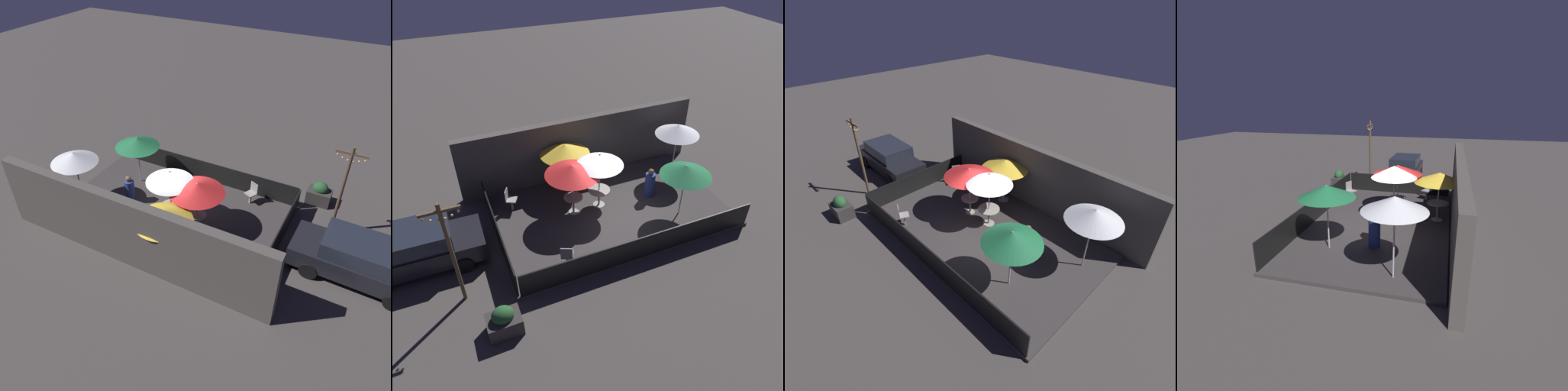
{
  "view_description": "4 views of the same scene",
  "coord_description": "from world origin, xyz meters",
  "views": [
    {
      "loc": [
        -6.56,
        10.33,
        10.27
      ],
      "look_at": [
        -0.99,
        -0.13,
        1.23
      ],
      "focal_mm": 35.0,
      "sensor_mm": 36.0,
      "label": 1
    },
    {
      "loc": [
        -5.5,
        -10.52,
        9.91
      ],
      "look_at": [
        -0.91,
        0.15,
        1.04
      ],
      "focal_mm": 35.0,
      "sensor_mm": 36.0,
      "label": 2
    },
    {
      "loc": [
        6.72,
        -6.63,
        8.25
      ],
      "look_at": [
        -0.76,
        0.5,
        1.29
      ],
      "focal_mm": 28.0,
      "sensor_mm": 36.0,
      "label": 3
    },
    {
      "loc": [
        11.3,
        2.56,
        5.08
      ],
      "look_at": [
        -0.86,
        -0.52,
        1.04
      ],
      "focal_mm": 28.0,
      "sensor_mm": 36.0,
      "label": 4
    }
  ],
  "objects": [
    {
      "name": "planter_box",
      "position": [
        -5.15,
        -3.64,
        0.44
      ],
      "size": [
        0.99,
        0.7,
        1.02
      ],
      "color": "#332D2D",
      "rests_on": "ground_plane"
    },
    {
      "name": "patio_umbrella_1",
      "position": [
        -1.38,
        0.48,
        2.13
      ],
      "size": [
        2.1,
        2.1,
        2.2
      ],
      "color": "#B2B2B7",
      "rests_on": "patio_deck"
    },
    {
      "name": "fence_side_left",
      "position": [
        -4.5,
        0.0,
        0.59
      ],
      "size": [
        0.05,
        5.37,
        0.95
      ],
      "color": "black",
      "rests_on": "patio_deck"
    },
    {
      "name": "ground_plane",
      "position": [
        0.0,
        0.0,
        0.0
      ],
      "size": [
        60.0,
        60.0,
        0.0
      ],
      "primitive_type": "plane",
      "color": "#423D3A"
    },
    {
      "name": "patio_umbrella_0",
      "position": [
        -0.26,
        0.51,
        2.29
      ],
      "size": [
        1.83,
        1.83,
        2.41
      ],
      "color": "#B2B2B7",
      "rests_on": "patio_deck"
    },
    {
      "name": "dining_table_0",
      "position": [
        -0.26,
        0.51,
        0.73
      ],
      "size": [
        0.88,
        0.88,
        0.77
      ],
      "color": "#9E998E",
      "rests_on": "patio_deck"
    },
    {
      "name": "dining_table_1",
      "position": [
        -1.38,
        0.48,
        0.71
      ],
      "size": [
        0.74,
        0.74,
        0.76
      ],
      "color": "#9E998E",
      "rests_on": "patio_deck"
    },
    {
      "name": "patio_umbrella_4",
      "position": [
        2.45,
        -1.23,
        2.16
      ],
      "size": [
        1.93,
        1.93,
        2.25
      ],
      "color": "#B2B2B7",
      "rests_on": "patio_deck"
    },
    {
      "name": "dining_table_2",
      "position": [
        -1.03,
        2.25,
        0.74
      ],
      "size": [
        0.88,
        0.88,
        0.78
      ],
      "color": "#9E998E",
      "rests_on": "patio_deck"
    },
    {
      "name": "patio_umbrella_3",
      "position": [
        3.71,
        1.25,
        2.37
      ],
      "size": [
        1.88,
        1.88,
        2.47
      ],
      "color": "#B2B2B7",
      "rests_on": "patio_deck"
    },
    {
      "name": "light_post",
      "position": [
        -6.05,
        -1.99,
        2.14
      ],
      "size": [
        1.1,
        0.12,
        3.82
      ],
      "color": "brown",
      "rests_on": "ground_plane"
    },
    {
      "name": "patio_umbrella_2",
      "position": [
        -1.03,
        2.25,
        1.97
      ],
      "size": [
        2.07,
        2.07,
        2.06
      ],
      "color": "#B2B2B7",
      "rests_on": "patio_deck"
    },
    {
      "name": "patron_0",
      "position": [
        1.94,
        0.26,
        0.7
      ],
      "size": [
        0.48,
        0.48,
        1.32
      ],
      "rotation": [
        0.0,
        0.0,
        4.52
      ],
      "color": "navy",
      "rests_on": "patio_deck"
    },
    {
      "name": "fence_front",
      "position": [
        0.0,
        -2.74,
        0.59
      ],
      "size": [
        8.89,
        0.05,
        0.95
      ],
      "color": "black",
      "rests_on": "patio_deck"
    },
    {
      "name": "building_wall",
      "position": [
        0.0,
        3.02,
        1.42
      ],
      "size": [
        10.69,
        0.36,
        2.84
      ],
      "color": "#4C4742",
      "rests_on": "ground_plane"
    },
    {
      "name": "patio_deck",
      "position": [
        0.0,
        0.0,
        0.06
      ],
      "size": [
        9.09,
        5.57,
        0.12
      ],
      "color": "#383333",
      "rests_on": "ground_plane"
    },
    {
      "name": "patio_chair_1",
      "position": [
        -3.64,
        1.63,
        0.65
      ],
      "size": [
        0.54,
        0.54,
        0.96
      ],
      "rotation": [
        0.0,
        0.0,
        -0.47
      ],
      "color": "gray",
      "rests_on": "patio_deck"
    },
    {
      "name": "patio_chair_0",
      "position": [
        -2.63,
        -2.12,
        0.65
      ],
      "size": [
        0.53,
        0.53,
        0.96
      ],
      "rotation": [
        0.0,
        0.0,
        1.12
      ],
      "color": "gray",
      "rests_on": "patio_deck"
    },
    {
      "name": "parked_car_0",
      "position": [
        -7.21,
        -0.03,
        0.85
      ],
      "size": [
        4.44,
        1.87,
        1.62
      ],
      "rotation": [
        0.0,
        0.0,
        -0.02
      ],
      "color": "black",
      "rests_on": "ground_plane"
    }
  ]
}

